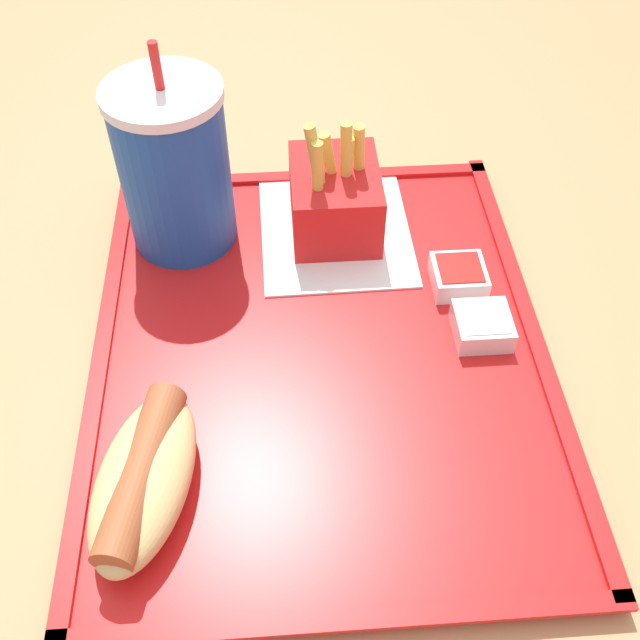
% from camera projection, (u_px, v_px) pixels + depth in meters
% --- Properties ---
extents(dining_table, '(1.44, 0.96, 0.74)m').
position_uv_depth(dining_table, '(346.00, 557.00, 0.83)').
color(dining_table, '#B27F51').
rests_on(dining_table, ground_plane).
extents(food_tray, '(0.41, 0.33, 0.01)m').
position_uv_depth(food_tray, '(320.00, 351.00, 0.55)').
color(food_tray, red).
rests_on(food_tray, dining_table).
extents(paper_napkin, '(0.15, 0.13, 0.00)m').
position_uv_depth(paper_napkin, '(335.00, 230.00, 0.63)').
color(paper_napkin, white).
rests_on(paper_napkin, food_tray).
extents(soda_cup, '(0.09, 0.09, 0.17)m').
position_uv_depth(soda_cup, '(174.00, 167.00, 0.58)').
color(soda_cup, '#194CA5').
rests_on(soda_cup, food_tray).
extents(hot_dog_far, '(0.13, 0.08, 0.04)m').
position_uv_depth(hot_dog_far, '(144.00, 478.00, 0.45)').
color(hot_dog_far, '#DBB270').
rests_on(hot_dog_far, food_tray).
extents(fries_carton, '(0.09, 0.07, 0.11)m').
position_uv_depth(fries_carton, '(335.00, 198.00, 0.61)').
color(fries_carton, red).
rests_on(fries_carton, food_tray).
extents(sauce_cup_mayo, '(0.04, 0.04, 0.02)m').
position_uv_depth(sauce_cup_mayo, '(484.00, 330.00, 0.54)').
color(sauce_cup_mayo, silver).
rests_on(sauce_cup_mayo, food_tray).
extents(sauce_cup_ketchup, '(0.04, 0.04, 0.02)m').
position_uv_depth(sauce_cup_ketchup, '(458.00, 276.00, 0.58)').
color(sauce_cup_ketchup, silver).
rests_on(sauce_cup_ketchup, food_tray).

